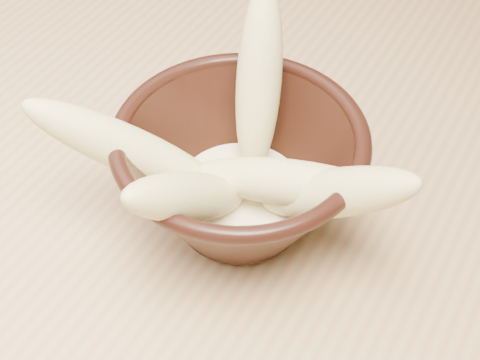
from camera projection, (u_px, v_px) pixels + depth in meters
name	position (u px, v px, depth m)	size (l,w,h in m)	color
table	(87.00, 186.00, 0.66)	(1.20, 0.80, 0.75)	tan
bowl	(240.00, 172.00, 0.49)	(0.18, 0.18, 0.10)	black
milk_puddle	(240.00, 194.00, 0.51)	(0.10, 0.10, 0.01)	#FEEECC
banana_upright	(259.00, 82.00, 0.49)	(0.03, 0.03, 0.14)	#CCC379
banana_left	(131.00, 151.00, 0.47)	(0.03, 0.03, 0.16)	#CCC379
banana_right	(333.00, 193.00, 0.45)	(0.03, 0.03, 0.14)	#CCC379
banana_across	(291.00, 183.00, 0.47)	(0.03, 0.03, 0.15)	#CCC379
banana_front	(189.00, 197.00, 0.44)	(0.03, 0.03, 0.14)	#CCC379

